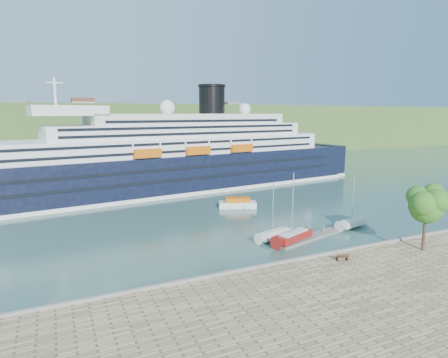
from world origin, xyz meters
TOP-DOWN VIEW (x-y plane):
  - ground at (0.00, 0.00)m, footprint 400.00×400.00m
  - far_hillside at (0.00, 145.00)m, footprint 400.00×50.00m
  - quay_coping at (0.00, -0.20)m, footprint 220.00×0.50m
  - cruise_ship at (-5.90, 54.62)m, footprint 123.96×33.16m
  - park_bench at (0.39, -2.82)m, footprint 1.77×1.04m
  - promenade_tree at (13.31, -4.54)m, footprint 6.18×6.18m
  - floating_pontoon at (5.45, 8.73)m, footprint 17.39×6.49m
  - sailboat_white_near at (-1.53, 10.46)m, footprint 7.12×3.99m
  - sailboat_red at (0.34, 7.82)m, footprint 8.44×4.99m
  - sailboat_white_far at (14.43, 9.97)m, footprint 7.58×3.58m
  - tender_launch at (2.35, 31.32)m, footprint 8.43×5.52m

SIDE VIEW (x-z plane):
  - ground at x=0.00m, z-range 0.00..0.00m
  - floating_pontoon at x=5.45m, z-range 0.00..0.39m
  - tender_launch at x=2.35m, z-range 0.00..2.21m
  - quay_coping at x=0.00m, z-range 1.00..1.30m
  - park_bench at x=0.39m, z-range 1.00..2.06m
  - sailboat_white_near at x=-1.53m, z-range 0.00..8.87m
  - sailboat_white_far at x=14.43m, z-range 0.00..9.45m
  - sailboat_red at x=0.34m, z-range 0.00..10.55m
  - promenade_tree at x=13.31m, z-range 1.00..11.24m
  - far_hillside at x=0.00m, z-range 0.00..24.00m
  - cruise_ship at x=-5.90m, z-range 0.00..27.55m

